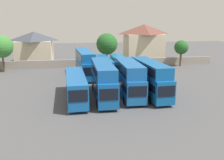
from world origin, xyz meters
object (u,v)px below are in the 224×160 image
object	(u,v)px
bus_2	(103,79)
bus_7	(120,65)
bus_3	(129,77)
bus_4	(150,77)
house_terrace_left	(34,47)
bus_1	(76,85)
bus_5	(85,62)
bus_6	(103,66)
tree_behind_wall	(2,47)
house_terrace_centre	(144,42)
tree_left_of_lot	(107,44)
tree_right_of_lot	(181,47)

from	to	relation	value
bus_2	bus_7	size ratio (longest dim) A/B	0.98
bus_3	bus_4	size ratio (longest dim) A/B	0.89
bus_4	house_terrace_left	bearing A→B (deg)	-150.35
bus_1	bus_5	size ratio (longest dim) A/B	0.98
bus_7	house_terrace_left	size ratio (longest dim) A/B	1.31
bus_6	bus_3	bearing A→B (deg)	6.82
bus_2	bus_4	size ratio (longest dim) A/B	1.01
house_terrace_left	tree_behind_wall	xyz separation A→B (m)	(-4.81, -11.06, 1.30)
bus_5	tree_behind_wall	xyz separation A→B (m)	(-16.60, 6.89, 2.50)
bus_1	bus_4	world-z (taller)	bus_4
bus_4	bus_7	world-z (taller)	bus_4
house_terrace_centre	tree_behind_wall	distance (m)	35.06
bus_6	house_terrace_left	distance (m)	23.62
house_terrace_left	house_terrace_centre	size ratio (longest dim) A/B	0.88
bus_5	bus_7	distance (m)	6.92
bus_6	bus_5	bearing A→B (deg)	-90.13
bus_4	bus_6	size ratio (longest dim) A/B	1.03
bus_4	bus_5	world-z (taller)	bus_5
bus_5	house_terrace_centre	distance (m)	24.61
bus_2	bus_3	size ratio (longest dim) A/B	1.14
bus_2	tree_left_of_lot	xyz separation A→B (m)	(4.09, 26.34, 2.24)
bus_7	tree_left_of_lot	bearing A→B (deg)	-175.14
house_terrace_left	tree_right_of_lot	xyz separation A→B (m)	(34.64, -10.06, 0.38)
bus_1	bus_6	size ratio (longest dim) A/B	1.08
bus_4	house_terrace_left	world-z (taller)	house_terrace_left
bus_1	tree_left_of_lot	distance (m)	27.66
bus_1	tree_left_of_lot	xyz separation A→B (m)	(7.84, 26.35, 3.04)
bus_5	tree_right_of_lot	size ratio (longest dim) A/B	2.00
bus_7	tree_right_of_lot	xyz separation A→B (m)	(15.99, 7.64, 2.40)
bus_4	house_terrace_centre	bearing A→B (deg)	162.55
bus_5	bus_6	distance (m)	3.60
bus_7	tree_left_of_lot	world-z (taller)	tree_left_of_lot
house_terrace_left	tree_behind_wall	size ratio (longest dim) A/B	1.19
bus_7	tree_behind_wall	distance (m)	24.62
bus_5	tree_behind_wall	bearing A→B (deg)	-117.31
bus_4	tree_left_of_lot	bearing A→B (deg)	-177.33
house_terrace_left	tree_left_of_lot	xyz separation A→B (m)	(17.70, -5.56, 1.01)
tree_behind_wall	tree_right_of_lot	world-z (taller)	tree_behind_wall
bus_7	bus_2	bearing A→B (deg)	-19.16
bus_4	bus_6	distance (m)	14.65
bus_2	tree_right_of_lot	world-z (taller)	tree_right_of_lot
bus_3	bus_5	xyz separation A→B (m)	(-5.49, 13.74, 0.01)
bus_6	bus_7	size ratio (longest dim) A/B	0.93
bus_6	house_terrace_left	world-z (taller)	house_terrace_left
tree_left_of_lot	tree_right_of_lot	xyz separation A→B (m)	(16.94, -4.50, -0.63)
bus_7	house_terrace_left	bearing A→B (deg)	-133.11
bus_6	tree_left_of_lot	distance (m)	12.91
bus_1	tree_left_of_lot	bearing A→B (deg)	161.35
tree_behind_wall	bus_3	bearing A→B (deg)	-43.05
bus_7	bus_1	bearing A→B (deg)	-31.37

